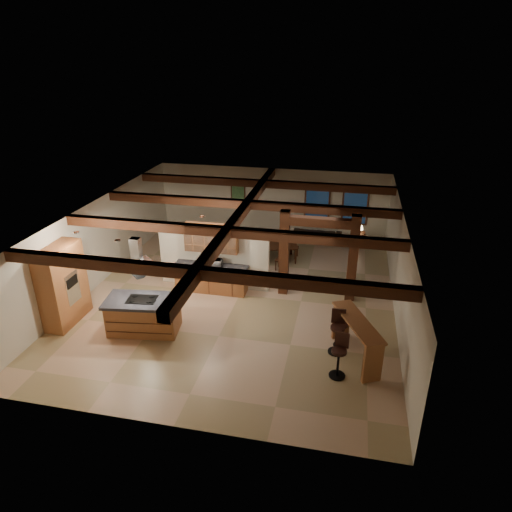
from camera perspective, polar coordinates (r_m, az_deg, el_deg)
The scene contains 23 objects.
ground at distance 15.33m, azimuth -2.07°, elevation -4.88°, with size 12.00×12.00×0.00m, color tan.
room_walls at distance 14.55m, azimuth -2.18°, elevation 1.26°, with size 12.00×12.00×12.00m.
ceiling_beams at distance 14.20m, azimuth -2.24°, elevation 4.90°, with size 10.00×12.00×0.28m.
timber_posts at distance 14.66m, azimuth 7.83°, elevation 1.15°, with size 2.50×0.30×2.90m.
partition_wall at distance 15.51m, azimuth -5.28°, elevation -0.06°, with size 3.80×0.18×2.20m, color beige.
pantry_cabinet at distance 14.51m, azimuth -22.99°, elevation -3.39°, with size 0.67×1.60×2.40m.
back_counter at distance 15.45m, azimuth -5.61°, elevation -2.75°, with size 2.50×0.66×0.94m.
upper_display_cabinet at distance 15.06m, azimuth -5.60°, elevation 2.26°, with size 1.80×0.36×0.95m.
range_hood at distance 13.02m, azimuth -14.40°, elevation -2.39°, with size 1.10×1.10×1.40m.
back_windows at distance 19.84m, azimuth 9.97°, elevation 6.38°, with size 2.70×0.07×1.70m.
framed_art at distance 20.35m, azimuth -2.25°, elevation 7.77°, with size 0.65×0.05×0.85m.
recessed_cans at distance 13.31m, azimuth -14.96°, elevation 3.25°, with size 3.16×2.46×0.03m.
kitchen_island at distance 13.62m, azimuth -13.86°, elevation -7.14°, with size 2.23×1.38×1.04m.
dining_table at distance 17.67m, azimuth 2.00°, elevation 0.45°, with size 1.91×1.07×0.67m, color #371B0D.
sofa at distance 19.62m, azimuth 7.64°, elevation 2.60°, with size 2.05×0.80×0.60m, color black.
microwave at distance 15.15m, azimuth -5.12°, elevation -0.83°, with size 0.44×0.30×0.24m, color #B7B7BC.
bar_counter at distance 12.28m, azimuth 12.46°, elevation -9.40°, with size 1.40×2.19×1.14m.
side_table at distance 19.44m, azimuth 12.72°, elevation 2.01°, with size 0.49×0.49×0.61m, color #37190D.
table_lamp at distance 19.25m, azimuth 12.86°, elevation 3.47°, with size 0.27×0.27×0.32m.
bar_stool_a at distance 11.68m, azimuth 10.37°, elevation -12.10°, with size 0.43×0.45×1.19m.
bar_stool_b at distance 12.49m, azimuth 10.14°, elevation -9.29°, with size 0.43×0.43×1.24m.
bar_stool_c at distance 12.81m, azimuth 10.63°, elevation -8.85°, with size 0.38×0.38×1.08m.
dining_chairs at distance 17.58m, azimuth 2.01°, elevation 1.07°, with size 1.93×1.93×1.07m.
Camera 1 is at (3.31, -12.99, 7.44)m, focal length 32.00 mm.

